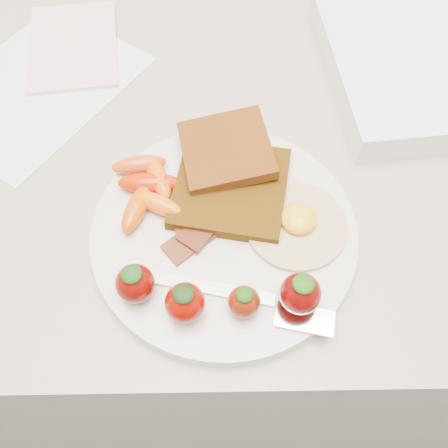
{
  "coord_description": "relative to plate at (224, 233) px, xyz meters",
  "views": [
    {
      "loc": [
        -0.01,
        1.31,
        1.36
      ],
      "look_at": [
        -0.0,
        1.56,
        0.93
      ],
      "focal_mm": 40.0,
      "sensor_mm": 36.0,
      "label": 1
    }
  ],
  "objects": [
    {
      "name": "counter",
      "position": [
        0.0,
        0.14,
        -0.46
      ],
      "size": [
        2.0,
        0.6,
        0.9
      ],
      "primitive_type": "cube",
      "color": "gray",
      "rests_on": "ground"
    },
    {
      "name": "plate",
      "position": [
        0.0,
        0.0,
        0.0
      ],
      "size": [
        0.27,
        0.27,
        0.02
      ],
      "primitive_type": "cylinder",
      "color": "silver",
      "rests_on": "counter"
    },
    {
      "name": "toast_lower",
      "position": [
        0.01,
        0.05,
        0.02
      ],
      "size": [
        0.13,
        0.13,
        0.01
      ],
      "primitive_type": "cube",
      "rotation": [
        0.0,
        0.0,
        -0.19
      ],
      "color": "black",
      "rests_on": "plate"
    },
    {
      "name": "toast_upper",
      "position": [
        0.0,
        0.08,
        0.03
      ],
      "size": [
        0.11,
        0.11,
        0.02
      ],
      "primitive_type": "cube",
      "rotation": [
        0.0,
        -0.1,
        0.18
      ],
      "color": "#421E0B",
      "rests_on": "toast_lower"
    },
    {
      "name": "fried_egg",
      "position": [
        0.07,
        0.0,
        0.01
      ],
      "size": [
        0.13,
        0.13,
        0.02
      ],
      "color": "beige",
      "rests_on": "plate"
    },
    {
      "name": "bacon_strips",
      "position": [
        -0.01,
        0.01,
        0.01
      ],
      "size": [
        0.12,
        0.11,
        0.01
      ],
      "color": "#4B1407",
      "rests_on": "plate"
    },
    {
      "name": "baby_carrots",
      "position": [
        -0.08,
        0.05,
        0.02
      ],
      "size": [
        0.08,
        0.1,
        0.02
      ],
      "color": "#B92300",
      "rests_on": "plate"
    },
    {
      "name": "strawberries",
      "position": [
        -0.01,
        -0.08,
        0.03
      ],
      "size": [
        0.19,
        0.06,
        0.05
      ],
      "color": "#5A0601",
      "rests_on": "plate"
    },
    {
      "name": "fork",
      "position": [
        0.02,
        -0.08,
        0.01
      ],
      "size": [
        0.18,
        0.07,
        0.0
      ],
      "color": "silver",
      "rests_on": "plate"
    },
    {
      "name": "paper_sheet",
      "position": [
        -0.23,
        0.22,
        -0.01
      ],
      "size": [
        0.3,
        0.31,
        0.0
      ],
      "primitive_type": "cube",
      "rotation": [
        0.0,
        0.0,
        -0.61
      ],
      "color": "white",
      "rests_on": "counter"
    },
    {
      "name": "notepad",
      "position": [
        -0.2,
        0.29,
        -0.0
      ],
      "size": [
        0.13,
        0.18,
        0.01
      ],
      "primitive_type": "cube",
      "rotation": [
        0.0,
        0.0,
        0.12
      ],
      "color": "silver",
      "rests_on": "paper_sheet"
    }
  ]
}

